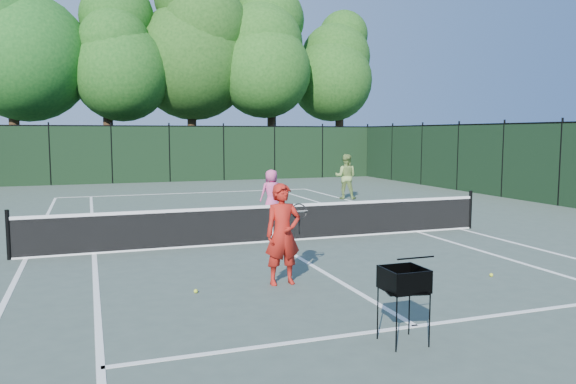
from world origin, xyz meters
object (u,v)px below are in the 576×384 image
object	(u,v)px
player_pink	(271,193)
loose_ball_midcourt	(196,291)
player_green	(346,177)
ball_hopper	(404,280)
loose_ball_near_cart	(491,275)
coach	(283,234)

from	to	relation	value
player_pink	loose_ball_midcourt	distance (m)	8.81
player_pink	player_green	size ratio (longest dim) A/B	0.83
ball_hopper	loose_ball_near_cart	xyz separation A→B (m)	(3.28, 2.32, -0.78)
ball_hopper	loose_ball_midcourt	bearing A→B (deg)	136.99
player_green	loose_ball_near_cart	world-z (taller)	player_green
coach	player_green	size ratio (longest dim) A/B	0.98
coach	loose_ball_midcourt	size ratio (longest dim) A/B	26.17
player_pink	loose_ball_near_cart	distance (m)	8.81
loose_ball_midcourt	loose_ball_near_cart	bearing A→B (deg)	-8.23
ball_hopper	loose_ball_near_cart	distance (m)	4.09
coach	player_pink	xyz separation A→B (m)	(2.32, 7.82, -0.14)
loose_ball_near_cart	loose_ball_midcourt	bearing A→B (deg)	171.77
coach	player_pink	world-z (taller)	coach
coach	loose_ball_near_cart	size ratio (longest dim) A/B	26.17
coach	player_pink	bearing A→B (deg)	72.26
player_green	loose_ball_midcourt	size ratio (longest dim) A/B	26.62
player_pink	ball_hopper	world-z (taller)	player_pink
player_pink	loose_ball_near_cart	xyz separation A→B (m)	(1.48, -8.66, -0.71)
ball_hopper	loose_ball_midcourt	world-z (taller)	ball_hopper
player_green	loose_ball_midcourt	distance (m)	13.99
coach	loose_ball_near_cart	world-z (taller)	coach
player_green	loose_ball_midcourt	bearing A→B (deg)	85.90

